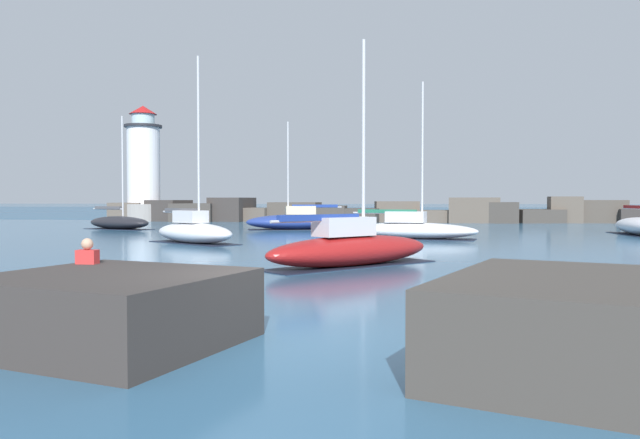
% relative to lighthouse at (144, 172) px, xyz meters
% --- Properties ---
extents(ground_plane, '(600.00, 600.00, 0.00)m').
position_rel_lighthouse_xyz_m(ground_plane, '(25.13, -53.72, -5.23)').
color(ground_plane, '#336084').
extents(open_sea_beyond, '(400.00, 116.00, 0.01)m').
position_rel_lighthouse_xyz_m(open_sea_beyond, '(25.13, 60.18, -5.23)').
color(open_sea_beyond, '#235175').
rests_on(open_sea_beyond, ground).
extents(breakwater_jetty, '(58.97, 6.69, 2.57)m').
position_rel_lighthouse_xyz_m(breakwater_jetty, '(25.70, 0.12, -4.24)').
color(breakwater_jetty, brown).
rests_on(breakwater_jetty, ground).
extents(lighthouse, '(4.63, 4.63, 12.24)m').
position_rel_lighthouse_xyz_m(lighthouse, '(0.00, 0.00, 0.00)').
color(lighthouse, gray).
rests_on(lighthouse, ground).
extents(foreground_rocks, '(19.49, 7.53, 1.27)m').
position_rel_lighthouse_xyz_m(foreground_rocks, '(24.63, -54.84, -4.67)').
color(foreground_rocks, '#383330').
rests_on(foreground_rocks, ground).
extents(sailboat_moored_0, '(5.95, 5.06, 9.67)m').
position_rel_lighthouse_xyz_m(sailboat_moored_0, '(16.36, -32.10, -4.58)').
color(sailboat_moored_0, white).
rests_on(sailboat_moored_0, ground).
extents(sailboat_moored_2, '(6.19, 6.40, 7.85)m').
position_rel_lighthouse_xyz_m(sailboat_moored_2, '(25.40, -42.21, -4.60)').
color(sailboat_moored_2, maroon).
rests_on(sailboat_moored_2, ground).
extents(sailboat_moored_3, '(7.80, 3.64, 9.04)m').
position_rel_lighthouse_xyz_m(sailboat_moored_3, '(27.77, -27.08, -4.65)').
color(sailboat_moored_3, white).
rests_on(sailboat_moored_3, ground).
extents(sailboat_moored_5, '(6.30, 4.20, 8.63)m').
position_rel_lighthouse_xyz_m(sailboat_moored_5, '(5.69, -18.15, -4.69)').
color(sailboat_moored_5, black).
rests_on(sailboat_moored_5, ground).
extents(sailboat_moored_6, '(7.81, 4.14, 8.16)m').
position_rel_lighthouse_xyz_m(sailboat_moored_6, '(19.28, -16.96, -4.57)').
color(sailboat_moored_6, navy).
rests_on(sailboat_moored_6, ground).
extents(person_on_rocks, '(0.36, 0.22, 1.60)m').
position_rel_lighthouse_xyz_m(person_on_rocks, '(21.48, -53.05, -4.34)').
color(person_on_rocks, '#282833').
rests_on(person_on_rocks, ground).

